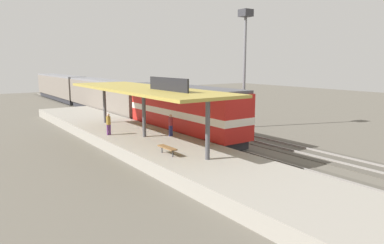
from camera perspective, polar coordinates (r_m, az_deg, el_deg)
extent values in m
plane|color=#5B564C|center=(31.62, 3.06, -2.53)|extent=(120.00, 120.00, 0.00)
cube|color=#4E4941|center=(30.45, 0.10, -2.95)|extent=(3.20, 110.00, 0.04)
cube|color=gray|center=(30.03, -1.02, -3.01)|extent=(0.10, 110.00, 0.16)
cube|color=gray|center=(30.85, 1.19, -2.67)|extent=(0.10, 110.00, 0.16)
cube|color=#4E4941|center=(33.26, 6.58, -1.94)|extent=(3.20, 110.00, 0.04)
cube|color=gray|center=(32.78, 5.64, -1.98)|extent=(0.10, 110.00, 0.16)
cube|color=gray|center=(33.73, 7.49, -1.69)|extent=(0.10, 110.00, 0.16)
cube|color=gray|center=(28.00, -7.61, -3.25)|extent=(6.00, 44.00, 0.90)
cylinder|color=#47474C|center=(20.93, 2.53, -1.25)|extent=(0.28, 0.28, 3.60)
cylinder|color=#47474C|center=(27.59, -7.71, 1.31)|extent=(0.28, 0.28, 3.60)
cylinder|color=#47474C|center=(34.83, -13.84, 2.83)|extent=(0.28, 0.28, 3.60)
cube|color=#A38E3D|center=(27.39, -7.80, 5.25)|extent=(5.20, 18.00, 0.20)
cube|color=black|center=(24.22, -3.86, 6.06)|extent=(0.12, 4.80, 0.90)
cylinder|color=#333338|center=(21.81, -3.09, -5.09)|extent=(0.07, 0.07, 0.42)
cylinder|color=#333338|center=(22.89, -4.84, -4.41)|extent=(0.07, 0.07, 0.42)
cube|color=brown|center=(22.29, -3.99, -4.12)|extent=(0.44, 1.70, 0.08)
cube|color=#28282D|center=(31.43, -1.32, -1.64)|extent=(2.60, 13.60, 0.70)
cube|color=red|center=(31.09, -1.33, 2.16)|extent=(2.90, 14.40, 3.50)
cube|color=#4C4C51|center=(30.90, -1.35, 5.60)|extent=(2.78, 14.11, 0.24)
cube|color=silver|center=(31.12, -1.33, 1.68)|extent=(2.93, 14.43, 0.56)
cube|color=#28282D|center=(47.24, -13.63, 1.88)|extent=(2.60, 19.20, 0.70)
cube|color=slate|center=(47.03, -13.72, 4.30)|extent=(2.90, 20.00, 3.30)
cube|color=slate|center=(46.91, -13.81, 6.45)|extent=(2.78, 19.60, 0.24)
cube|color=#28282D|center=(66.91, -20.28, 3.75)|extent=(2.60, 19.20, 0.70)
cube|color=slate|center=(66.76, -20.38, 5.46)|extent=(2.90, 20.00, 3.30)
cube|color=slate|center=(66.67, -20.47, 6.98)|extent=(2.78, 19.60, 0.24)
cylinder|color=slate|center=(36.28, 8.39, 7.71)|extent=(0.28, 0.28, 11.00)
cube|color=#333338|center=(36.57, 8.62, 16.90)|extent=(1.10, 1.10, 0.70)
cylinder|color=#663375|center=(28.99, -13.37, -1.23)|extent=(0.16, 0.16, 0.84)
cylinder|color=#663375|center=(29.06, -13.04, -1.19)|extent=(0.16, 0.16, 0.84)
cylinder|color=olive|center=(28.90, -13.26, 0.23)|extent=(0.34, 0.34, 0.64)
sphere|color=tan|center=(28.83, -13.30, 1.09)|extent=(0.23, 0.23, 0.23)
cylinder|color=navy|center=(27.82, -3.59, -1.43)|extent=(0.16, 0.16, 0.84)
cylinder|color=navy|center=(27.92, -3.27, -1.39)|extent=(0.16, 0.16, 0.84)
cylinder|color=maroon|center=(27.74, -3.45, 0.09)|extent=(0.34, 0.34, 0.64)
sphere|color=tan|center=(27.67, -3.46, 0.98)|extent=(0.23, 0.23, 0.23)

